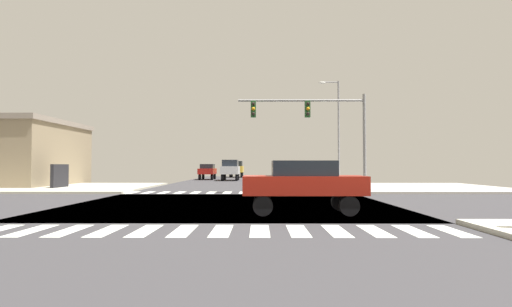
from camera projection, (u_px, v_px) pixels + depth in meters
ground at (231, 204)px, 17.67m from camera, size 90.00×90.00×0.05m
sidewalk_corner_ne at (416, 187)px, 29.58m from camera, size 12.00×12.00×0.14m
sidewalk_corner_nw at (69, 187)px, 29.75m from camera, size 12.00×12.00×0.14m
crosswalk_near at (202, 231)px, 10.37m from camera, size 13.50×2.00×0.01m
crosswalk_far at (235, 193)px, 24.96m from camera, size 13.50×2.00×0.01m
traffic_signal_mast at (314, 119)px, 24.77m from camera, size 7.98×0.55×6.18m
street_lamp at (336, 124)px, 34.06m from camera, size 1.78×0.32×8.99m
bank_building at (3, 153)px, 32.62m from camera, size 12.21×10.23×5.38m
suv_nearside_1 at (230, 168)px, 45.27m from camera, size 1.96×4.60×2.34m
sedan_crossing_1 at (304, 182)px, 14.18m from camera, size 4.30×1.80×1.88m
suv_queued_2 at (236, 168)px, 57.55m from camera, size 1.96×4.60×2.34m
sedan_outer_3 at (207, 170)px, 48.14m from camera, size 1.80×4.30×1.88m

